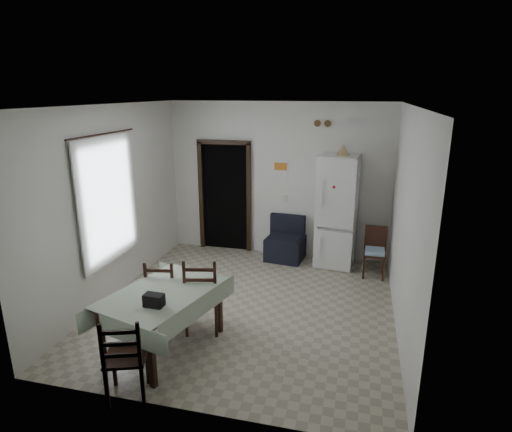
{
  "coord_description": "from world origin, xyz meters",
  "views": [
    {
      "loc": [
        1.48,
        -5.55,
        3.09
      ],
      "look_at": [
        0.0,
        0.5,
        1.25
      ],
      "focal_mm": 30.0,
      "sensor_mm": 36.0,
      "label": 1
    }
  ],
  "objects_px": {
    "dining_chair_near_head": "(126,356)",
    "navy_seat": "(285,239)",
    "corner_chair": "(375,253)",
    "dining_chair_far_left": "(164,291)",
    "dining_table": "(164,320)",
    "dining_chair_far_right": "(203,293)",
    "fridge": "(337,211)"
  },
  "relations": [
    {
      "from": "dining_chair_far_left",
      "to": "navy_seat",
      "type": "bearing_deg",
      "value": -123.22
    },
    {
      "from": "dining_table",
      "to": "dining_chair_far_left",
      "type": "bearing_deg",
      "value": 131.04
    },
    {
      "from": "fridge",
      "to": "navy_seat",
      "type": "height_order",
      "value": "fridge"
    },
    {
      "from": "dining_chair_far_left",
      "to": "dining_chair_far_right",
      "type": "bearing_deg",
      "value": 169.14
    },
    {
      "from": "dining_chair_near_head",
      "to": "dining_table",
      "type": "bearing_deg",
      "value": -109.39
    },
    {
      "from": "dining_table",
      "to": "dining_chair_far_right",
      "type": "bearing_deg",
      "value": 75.2
    },
    {
      "from": "navy_seat",
      "to": "corner_chair",
      "type": "xyz_separation_m",
      "value": [
        1.61,
        -0.4,
        0.03
      ]
    },
    {
      "from": "navy_seat",
      "to": "corner_chair",
      "type": "height_order",
      "value": "corner_chair"
    },
    {
      "from": "dining_table",
      "to": "dining_chair_far_left",
      "type": "xyz_separation_m",
      "value": [
        -0.25,
        0.54,
        0.1
      ]
    },
    {
      "from": "dining_chair_far_right",
      "to": "navy_seat",
      "type": "bearing_deg",
      "value": -116.0
    },
    {
      "from": "corner_chair",
      "to": "dining_chair_far_left",
      "type": "height_order",
      "value": "dining_chair_far_left"
    },
    {
      "from": "dining_table",
      "to": "dining_chair_far_right",
      "type": "height_order",
      "value": "dining_chair_far_right"
    },
    {
      "from": "dining_chair_far_right",
      "to": "corner_chair",
      "type": "bearing_deg",
      "value": -147.21
    },
    {
      "from": "fridge",
      "to": "dining_chair_far_right",
      "type": "xyz_separation_m",
      "value": [
        -1.55,
        -2.7,
        -0.48
      ]
    },
    {
      "from": "fridge",
      "to": "dining_chair_far_left",
      "type": "height_order",
      "value": "fridge"
    },
    {
      "from": "corner_chair",
      "to": "dining_chair_near_head",
      "type": "xyz_separation_m",
      "value": [
        -2.54,
        -3.72,
        0.05
      ]
    },
    {
      "from": "navy_seat",
      "to": "dining_table",
      "type": "distance_m",
      "value": 3.35
    },
    {
      "from": "fridge",
      "to": "navy_seat",
      "type": "bearing_deg",
      "value": -172.23
    },
    {
      "from": "navy_seat",
      "to": "dining_table",
      "type": "xyz_separation_m",
      "value": [
        -0.94,
        -3.22,
        -0.02
      ]
    },
    {
      "from": "fridge",
      "to": "dining_chair_far_left",
      "type": "distance_m",
      "value": 3.46
    },
    {
      "from": "fridge",
      "to": "dining_table",
      "type": "distance_m",
      "value": 3.77
    },
    {
      "from": "dining_chair_far_right",
      "to": "dining_chair_near_head",
      "type": "bearing_deg",
      "value": 65.26
    },
    {
      "from": "fridge",
      "to": "corner_chair",
      "type": "relative_size",
      "value": 2.34
    },
    {
      "from": "dining_chair_far_right",
      "to": "dining_chair_near_head",
      "type": "height_order",
      "value": "dining_chair_far_right"
    },
    {
      "from": "navy_seat",
      "to": "dining_chair_far_left",
      "type": "distance_m",
      "value": 2.94
    },
    {
      "from": "dining_table",
      "to": "dining_chair_near_head",
      "type": "bearing_deg",
      "value": -73.83
    },
    {
      "from": "fridge",
      "to": "corner_chair",
      "type": "bearing_deg",
      "value": -22.68
    },
    {
      "from": "dining_chair_near_head",
      "to": "navy_seat",
      "type": "bearing_deg",
      "value": -122.57
    },
    {
      "from": "corner_chair",
      "to": "dining_chair_near_head",
      "type": "bearing_deg",
      "value": -122.82
    },
    {
      "from": "dining_chair_far_right",
      "to": "fridge",
      "type": "bearing_deg",
      "value": -132.78
    },
    {
      "from": "corner_chair",
      "to": "dining_chair_near_head",
      "type": "relative_size",
      "value": 0.9
    },
    {
      "from": "corner_chair",
      "to": "dining_chair_far_left",
      "type": "distance_m",
      "value": 3.61
    }
  ]
}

